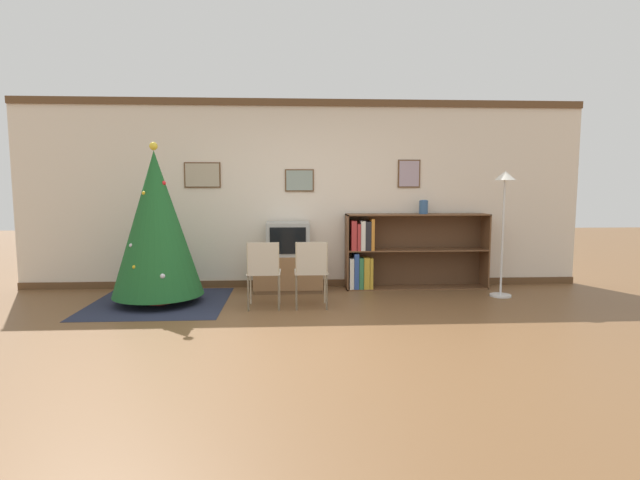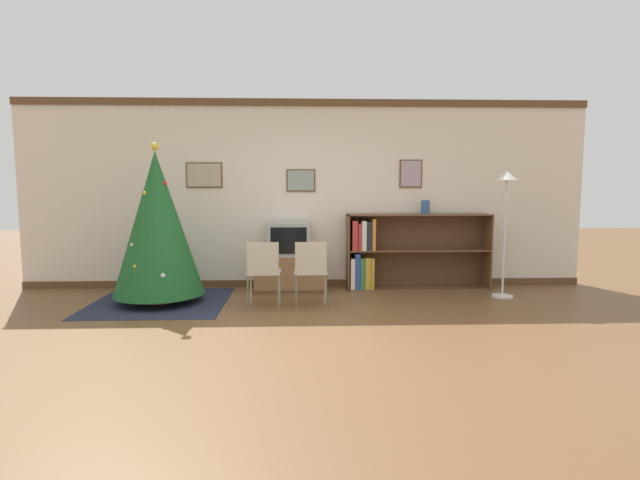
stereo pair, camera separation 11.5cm
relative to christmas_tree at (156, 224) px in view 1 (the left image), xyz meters
name	(u,v)px [view 1 (the left image)]	position (x,y,z in m)	size (l,w,h in m)	color
ground_plane	(310,336)	(1.86, -1.49, -1.00)	(24.00, 24.00, 0.00)	brown
wall_back	(304,194)	(1.86, 0.98, 0.35)	(8.16, 0.11, 2.70)	silver
area_rug	(159,303)	(0.00, 0.00, -1.00)	(1.68, 1.72, 0.01)	#23283D
christmas_tree	(156,224)	(0.00, 0.00, 0.00)	(1.12, 1.12, 2.00)	maroon
tv_console	(288,273)	(1.63, 0.65, -0.75)	(0.95, 0.53, 0.51)	brown
television	(288,239)	(1.63, 0.65, -0.26)	(0.59, 0.52, 0.46)	#9E9E99
folding_chair_left	(264,270)	(1.34, -0.38, -0.53)	(0.40, 0.40, 0.82)	#BCB29E
folding_chair_right	(311,270)	(1.92, -0.38, -0.53)	(0.40, 0.40, 0.82)	#BCB29E
bookshelf	(391,252)	(3.10, 0.75, -0.48)	(2.04, 0.36, 1.08)	brown
vase	(424,207)	(3.57, 0.76, 0.17)	(0.13, 0.13, 0.20)	#335684
standing_lamp	(504,201)	(4.48, 0.13, 0.28)	(0.28, 0.28, 1.67)	silver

